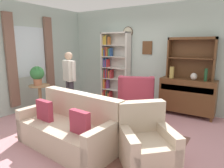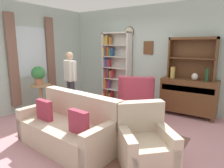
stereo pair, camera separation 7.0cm
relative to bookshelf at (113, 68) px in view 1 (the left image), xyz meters
name	(u,v)px [view 1 (the left image)]	position (x,y,z in m)	size (l,w,h in m)	color
ground_plane	(103,130)	(0.98, -1.94, -1.04)	(5.40, 4.60, 0.02)	#C68C93
wall_back	(146,57)	(0.98, 0.19, 0.37)	(5.00, 0.09, 2.80)	#ADC1B7
wall_left	(25,58)	(-1.54, -1.92, 0.37)	(0.16, 4.20, 2.80)	#ADC1B7
area_rug	(102,137)	(1.18, -2.24, -1.03)	(2.86, 1.81, 0.01)	brown
bookshelf	(113,68)	(0.00, 0.00, 0.00)	(0.90, 0.30, 2.10)	silver
sideboard	(187,95)	(2.23, -0.08, -0.52)	(1.30, 0.45, 0.92)	brown
sideboard_hutch	(191,52)	(2.23, 0.03, 0.53)	(1.10, 0.26, 1.00)	brown
vase_tall	(172,72)	(1.84, -0.16, 0.03)	(0.11, 0.11, 0.28)	tan
vase_round	(194,76)	(2.36, -0.15, -0.03)	(0.15, 0.15, 0.17)	beige
bottle_wine	(206,75)	(2.62, -0.17, 0.04)	(0.07, 0.07, 0.30)	#194223
couch_floral	(70,129)	(0.89, -2.80, -0.72)	(1.86, 0.99, 0.90)	beige
armchair_floral	(146,144)	(2.20, -2.54, -0.74)	(1.08, 1.08, 0.88)	beige
wingback_chair	(136,104)	(1.30, -1.04, -0.65)	(1.04, 1.05, 1.05)	#A33347
plant_stand	(40,96)	(-0.97, -1.96, -0.58)	(0.52, 0.52, 0.74)	#A87F56
potted_plant_large	(37,74)	(-1.00, -1.98, -0.02)	(0.35, 0.35, 0.48)	#AD6B4C
potted_plant_small	(56,105)	(-0.75, -1.67, -0.86)	(0.21, 0.21, 0.29)	#AD6B4C
person_reading	(69,77)	(-0.43, -1.44, -0.12)	(0.52, 0.29, 1.56)	#38333D
coffee_table	(103,116)	(1.06, -2.05, -0.68)	(0.80, 0.50, 0.42)	brown
book_stack	(102,108)	(0.98, -1.96, -0.56)	(0.21, 0.15, 0.11)	#3F3833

